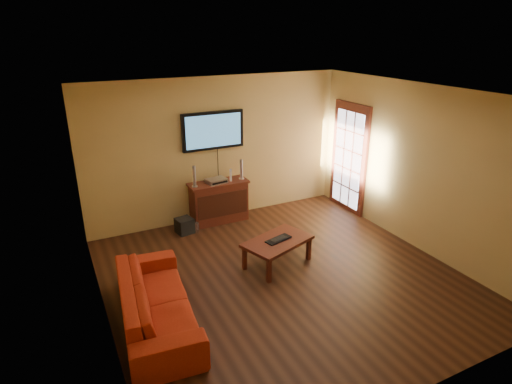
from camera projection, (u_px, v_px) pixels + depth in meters
ground_plane at (283, 277)px, 6.40m from camera, size 5.00×5.00×0.00m
room_walls at (264, 158)px, 6.31m from camera, size 5.00×5.00×5.00m
french_door at (349, 159)px, 8.46m from camera, size 0.07×1.02×2.22m
media_console at (219, 202)px, 8.11m from camera, size 1.12×0.43×0.79m
television at (213, 131)px, 7.78m from camera, size 1.18×0.08×0.70m
coffee_table at (277, 243)px, 6.62m from camera, size 1.20×0.94×0.43m
sofa at (155, 294)px, 5.28m from camera, size 0.84×2.17×0.83m
speaker_left at (194, 177)px, 7.68m from camera, size 0.11×0.11×0.39m
speaker_right at (241, 170)px, 8.09m from camera, size 0.10×0.10×0.38m
av_receiver at (216, 181)px, 7.92m from camera, size 0.40×0.31×0.08m
game_console at (231, 175)px, 8.04m from camera, size 0.09×0.15×0.20m
subwoofer at (184, 226)px, 7.73m from camera, size 0.33×0.33×0.28m
bottle at (197, 227)px, 7.77m from camera, size 0.07×0.07×0.21m
keyboard at (278, 239)px, 6.60m from camera, size 0.46×0.27×0.03m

